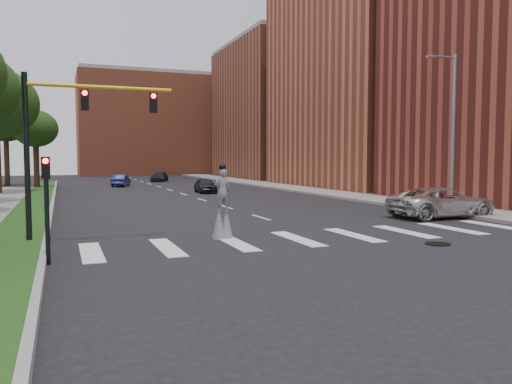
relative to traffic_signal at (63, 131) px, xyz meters
name	(u,v)px	position (x,y,z in m)	size (l,w,h in m)	color
ground_plane	(339,241)	(9.78, -3.00, -4.15)	(160.00, 160.00, 0.00)	black
grass_median	(36,203)	(-1.72, 17.00, -4.03)	(2.00, 60.00, 0.25)	#194012
median_curb	(53,202)	(-0.67, 17.00, -4.01)	(0.20, 60.00, 0.28)	gray
sidewalk_right	(317,190)	(22.28, 22.00, -4.06)	(5.00, 90.00, 0.18)	gray
manhole	(438,244)	(12.78, -5.00, -4.13)	(0.90, 0.90, 0.04)	black
building_mid	(373,76)	(31.78, 27.00, 7.85)	(16.00, 22.00, 24.00)	#B35838
building_far	(282,113)	(31.78, 51.00, 5.85)	(16.00, 22.00, 20.00)	brown
building_backdrop	(151,126)	(15.78, 75.00, 4.85)	(26.00, 14.00, 18.00)	#B35838
streetlight	(452,128)	(20.68, 3.00, 0.75)	(2.05, 0.20, 9.00)	slate
traffic_signal	(63,131)	(0.00, 0.00, 0.00)	(5.30, 0.23, 6.20)	black
secondary_signal	(47,200)	(-0.52, -3.50, -2.20)	(0.25, 0.21, 3.23)	black
stilt_performer	(223,209)	(5.78, -0.88, -2.98)	(0.84, 0.55, 2.96)	black
suv_crossing	(442,202)	(18.78, 1.51, -3.34)	(2.68, 5.80, 1.61)	beige
car_near	(205,185)	(12.01, 24.00, -3.49)	(1.56, 3.88, 1.32)	black
car_mid	(121,181)	(6.01, 36.87, -3.50)	(1.38, 3.95, 1.30)	navy
car_far	(160,177)	(12.03, 46.44, -3.53)	(1.73, 4.24, 1.23)	black
tree_5	(5,120)	(-5.67, 42.20, 3.14)	(5.66, 5.66, 9.75)	black
tree_6	(35,129)	(-2.36, 34.69, 1.82)	(4.33, 4.33, 7.88)	black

